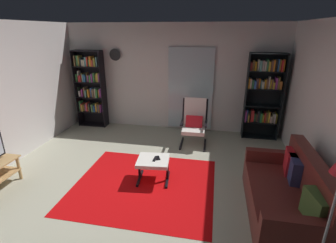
# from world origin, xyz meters

# --- Properties ---
(ground_plane) EXTENTS (7.02, 7.02, 0.00)m
(ground_plane) POSITION_xyz_m (0.00, 0.00, 0.00)
(ground_plane) COLOR #AEAC95
(wall_back) EXTENTS (5.60, 0.06, 2.60)m
(wall_back) POSITION_xyz_m (0.00, 2.90, 1.30)
(wall_back) COLOR silver
(wall_back) RESTS_ON ground
(glass_door_panel) EXTENTS (1.10, 0.01, 2.00)m
(glass_door_panel) POSITION_xyz_m (0.46, 2.83, 1.05)
(glass_door_panel) COLOR silver
(area_rug) EXTENTS (2.29, 2.02, 0.01)m
(area_rug) POSITION_xyz_m (0.01, 0.21, 0.00)
(area_rug) COLOR red
(area_rug) RESTS_ON ground
(bookshelf_near_tv) EXTENTS (0.74, 0.30, 1.96)m
(bookshelf_near_tv) POSITION_xyz_m (-2.11, 2.68, 1.04)
(bookshelf_near_tv) COLOR black
(bookshelf_near_tv) RESTS_ON ground
(bookshelf_near_sofa) EXTENTS (0.79, 0.30, 1.97)m
(bookshelf_near_sofa) POSITION_xyz_m (2.14, 2.67, 1.06)
(bookshelf_near_sofa) COLOR black
(bookshelf_near_sofa) RESTS_ON ground
(leather_sofa) EXTENTS (0.83, 1.72, 0.88)m
(leather_sofa) POSITION_xyz_m (2.12, -0.12, 0.32)
(leather_sofa) COLOR maroon
(leather_sofa) RESTS_ON ground
(lounge_armchair) EXTENTS (0.57, 0.66, 1.02)m
(lounge_armchair) POSITION_xyz_m (0.65, 2.01, 0.53)
(lounge_armchair) COLOR black
(lounge_armchair) RESTS_ON ground
(ottoman) EXTENTS (0.57, 0.53, 0.40)m
(ottoman) POSITION_xyz_m (0.12, 0.38, 0.33)
(ottoman) COLOR white
(ottoman) RESTS_ON ground
(tv_remote) EXTENTS (0.04, 0.14, 0.02)m
(tv_remote) POSITION_xyz_m (0.16, 0.37, 0.41)
(tv_remote) COLOR black
(tv_remote) RESTS_ON ottoman
(cell_phone) EXTENTS (0.12, 0.16, 0.01)m
(cell_phone) POSITION_xyz_m (0.19, 0.42, 0.41)
(cell_phone) COLOR black
(cell_phone) RESTS_ON ottoman
(wall_clock) EXTENTS (0.29, 0.03, 0.29)m
(wall_clock) POSITION_xyz_m (-1.43, 2.82, 1.85)
(wall_clock) COLOR silver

